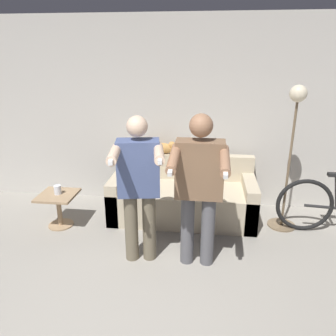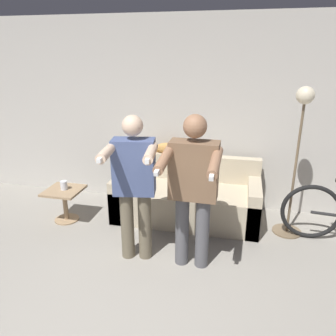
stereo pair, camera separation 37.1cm
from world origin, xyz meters
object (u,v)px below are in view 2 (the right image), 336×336
at_px(floor_lamp, 299,138).
at_px(cup, 64,185).
at_px(side_table, 65,198).
at_px(person_left, 134,181).
at_px(cat, 169,148).
at_px(couch, 187,199).
at_px(person_right, 193,183).

bearing_deg(floor_lamp, cup, -173.42).
bearing_deg(cup, side_table, -133.03).
bearing_deg(side_table, person_left, -26.71).
bearing_deg(person_left, cat, 78.12).
xyz_separation_m(cat, floor_lamp, (1.61, -0.42, 0.34)).
height_order(person_left, floor_lamp, floor_lamp).
distance_m(cat, cup, 1.48).
bearing_deg(person_left, floor_lamp, 19.34).
height_order(couch, person_right, person_right).
bearing_deg(cat, side_table, -148.25).
bearing_deg(person_left, side_table, 143.47).
bearing_deg(person_right, cup, 161.96).
relative_size(couch, cup, 16.50).
bearing_deg(couch, cat, 135.95).
distance_m(couch, floor_lamp, 1.60).
bearing_deg(cup, person_right, -18.67).
xyz_separation_m(person_left, floor_lamp, (1.66, 0.93, 0.31)).
relative_size(couch, floor_lamp, 1.06).
bearing_deg(cup, couch, 16.00).
distance_m(person_left, cat, 1.35).
xyz_separation_m(cat, side_table, (-1.22, -0.76, -0.55)).
relative_size(floor_lamp, side_table, 3.93).
relative_size(couch, cat, 3.98).
xyz_separation_m(person_right, cat, (-0.55, 1.35, -0.06)).
height_order(floor_lamp, side_table, floor_lamp).
bearing_deg(person_right, floor_lamp, 41.71).
xyz_separation_m(person_left, side_table, (-1.18, 0.59, -0.58)).
distance_m(floor_lamp, side_table, 2.99).
bearing_deg(cat, person_left, -92.05).
distance_m(floor_lamp, cup, 2.93).
xyz_separation_m(person_left, person_right, (0.60, 0.00, 0.03)).
bearing_deg(person_right, person_left, -179.19).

